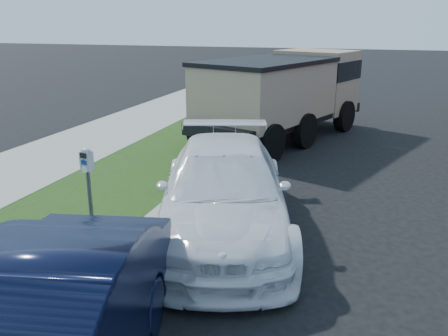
% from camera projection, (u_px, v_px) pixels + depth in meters
% --- Properties ---
extents(ground, '(120.00, 120.00, 0.00)m').
position_uv_depth(ground, '(285.00, 250.00, 7.92)').
color(ground, black).
rests_on(ground, ground).
extents(streetside, '(6.12, 50.00, 0.15)m').
position_uv_depth(streetside, '(71.00, 177.00, 11.33)').
color(streetside, gray).
rests_on(streetside, ground).
extents(parking_meter, '(0.23, 0.17, 1.51)m').
position_uv_depth(parking_meter, '(88.00, 172.00, 7.94)').
color(parking_meter, '#3F4247').
rests_on(parking_meter, ground).
extents(white_wagon, '(3.74, 5.85, 1.58)m').
position_uv_depth(white_wagon, '(225.00, 189.00, 8.44)').
color(white_wagon, white).
rests_on(white_wagon, ground).
extents(dump_truck, '(4.66, 7.24, 2.67)m').
position_uv_depth(dump_truck, '(286.00, 91.00, 15.18)').
color(dump_truck, black).
rests_on(dump_truck, ground).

